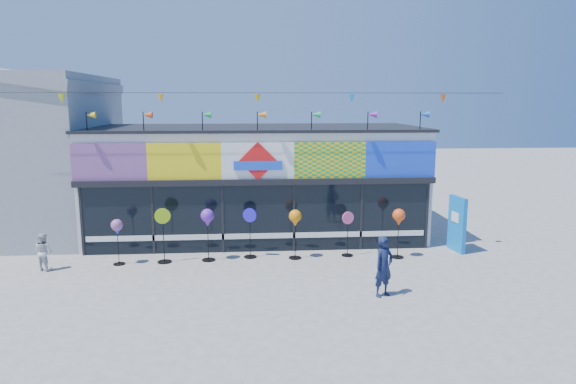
{
  "coord_description": "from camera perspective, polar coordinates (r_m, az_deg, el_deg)",
  "views": [
    {
      "loc": [
        -0.25,
        -13.45,
        5.06
      ],
      "look_at": [
        0.89,
        2.0,
        2.29
      ],
      "focal_mm": 32.0,
      "sensor_mm": 36.0,
      "label": 1
    }
  ],
  "objects": [
    {
      "name": "spinner_4",
      "position": [
        16.49,
        0.8,
        -3.08
      ],
      "size": [
        0.41,
        0.41,
        1.62
      ],
      "color": "black",
      "rests_on": "ground"
    },
    {
      "name": "adult_man",
      "position": [
        13.72,
        10.59,
        -8.13
      ],
      "size": [
        0.7,
        0.63,
        1.6
      ],
      "primitive_type": "imported",
      "rotation": [
        0.0,
        0.0,
        0.54
      ],
      "color": "#131C3E",
      "rests_on": "ground"
    },
    {
      "name": "spinner_5",
      "position": [
        16.99,
        6.65,
        -4.5
      ],
      "size": [
        0.41,
        0.38,
        1.49
      ],
      "color": "black",
      "rests_on": "ground"
    },
    {
      "name": "spinner_3",
      "position": [
        16.74,
        -4.25,
        -4.4
      ],
      "size": [
        0.44,
        0.42,
        1.64
      ],
      "color": "black",
      "rests_on": "ground"
    },
    {
      "name": "spinner_0",
      "position": [
        16.76,
        -18.46,
        -3.85
      ],
      "size": [
        0.37,
        0.37,
        1.45
      ],
      "color": "black",
      "rests_on": "ground"
    },
    {
      "name": "ground",
      "position": [
        14.37,
        -3.01,
        -10.51
      ],
      "size": [
        80.0,
        80.0,
        0.0
      ],
      "primitive_type": "plane",
      "color": "slate",
      "rests_on": "ground"
    },
    {
      "name": "kite_shop",
      "position": [
        19.62,
        -3.45,
        1.27
      ],
      "size": [
        16.0,
        5.7,
        5.31
      ],
      "color": "silver",
      "rests_on": "ground"
    },
    {
      "name": "spinner_1",
      "position": [
        16.64,
        -13.68,
        -4.57
      ],
      "size": [
        0.48,
        0.44,
        1.75
      ],
      "color": "black",
      "rests_on": "ground"
    },
    {
      "name": "spinner_2",
      "position": [
        16.46,
        -8.93,
        -3.02
      ],
      "size": [
        0.43,
        0.43,
        1.69
      ],
      "color": "black",
      "rests_on": "ground"
    },
    {
      "name": "child",
      "position": [
        17.2,
        -25.51,
        -6.0
      ],
      "size": [
        0.64,
        0.53,
        1.15
      ],
      "primitive_type": "imported",
      "rotation": [
        0.0,
        0.0,
        2.69
      ],
      "color": "silver",
      "rests_on": "ground"
    },
    {
      "name": "blue_sign",
      "position": [
        18.31,
        18.27,
        -3.37
      ],
      "size": [
        0.28,
        0.95,
        1.89
      ],
      "rotation": [
        0.0,
        0.0,
        0.15
      ],
      "color": "blue",
      "rests_on": "ground"
    },
    {
      "name": "spinner_6",
      "position": [
        16.95,
        12.21,
        -2.91
      ],
      "size": [
        0.41,
        0.41,
        1.63
      ],
      "color": "black",
      "rests_on": "ground"
    }
  ]
}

